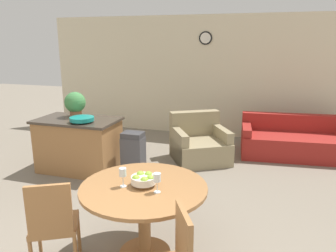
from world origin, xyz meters
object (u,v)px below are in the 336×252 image
object	(u,v)px
wine_glass_left	(123,173)
armchair	(199,145)
dining_chair_near_left	(53,222)
trash_bin	(133,154)
fruit_bowl	(144,179)
teal_bowl	(82,119)
potted_plant	(75,103)
kitchen_island	(79,145)
couch	(296,142)
dining_table	(144,202)
wine_glass_right	(157,178)

from	to	relation	value
wine_glass_left	armchair	world-z (taller)	wine_glass_left
dining_chair_near_left	trash_bin	distance (m)	2.38
fruit_bowl	armchair	world-z (taller)	fruit_bowl
dining_chair_near_left	armchair	world-z (taller)	dining_chair_near_left
trash_bin	armchair	world-z (taller)	armchair
teal_bowl	armchair	size ratio (longest dim) A/B	0.30
dining_chair_near_left	potted_plant	world-z (taller)	potted_plant
wine_glass_left	kitchen_island	xyz separation A→B (m)	(-1.71, 1.89, -0.46)
couch	wine_glass_left	bearing A→B (deg)	-122.10
couch	armchair	distance (m)	1.88
teal_bowl	potted_plant	bearing A→B (deg)	134.70
kitchen_island	teal_bowl	size ratio (longest dim) A/B	3.55
dining_chair_near_left	kitchen_island	size ratio (longest dim) A/B	0.70
wine_glass_left	teal_bowl	size ratio (longest dim) A/B	0.50
dining_chair_near_left	kitchen_island	bearing A→B (deg)	88.53
dining_chair_near_left	teal_bowl	world-z (taller)	teal_bowl
fruit_bowl	couch	xyz separation A→B (m)	(1.65, 3.67, -0.57)
dining_table	wine_glass_right	xyz separation A→B (m)	(0.17, -0.09, 0.31)
fruit_bowl	wine_glass_right	bearing A→B (deg)	-28.86
dining_chair_near_left	armchair	size ratio (longest dim) A/B	0.74
trash_bin	kitchen_island	bearing A→B (deg)	-175.56
teal_bowl	trash_bin	distance (m)	0.99
kitchen_island	wine_glass_left	bearing A→B (deg)	-47.94
kitchen_island	trash_bin	bearing A→B (deg)	4.44
kitchen_island	teal_bowl	xyz separation A→B (m)	(0.20, -0.16, 0.50)
potted_plant	armchair	distance (m)	2.31
dining_table	teal_bowl	world-z (taller)	teal_bowl
potted_plant	armchair	world-z (taller)	potted_plant
kitchen_island	couch	bearing A→B (deg)	27.66
dining_table	wine_glass_left	distance (m)	0.37
teal_bowl	dining_chair_near_left	bearing A→B (deg)	-65.34
dining_chair_near_left	couch	size ratio (longest dim) A/B	0.45
fruit_bowl	wine_glass_right	xyz separation A→B (m)	(0.17, -0.09, 0.07)
wine_glass_right	armchair	size ratio (longest dim) A/B	0.15
fruit_bowl	armchair	bearing A→B (deg)	91.24
dining_table	potted_plant	size ratio (longest dim) A/B	2.95
teal_bowl	armchair	bearing A→B (deg)	37.60
kitchen_island	potted_plant	xyz separation A→B (m)	(-0.11, 0.15, 0.67)
potted_plant	dining_chair_near_left	bearing A→B (deg)	-62.22
trash_bin	armchair	bearing A→B (deg)	49.42
kitchen_island	couch	world-z (taller)	kitchen_island
wine_glass_right	potted_plant	bearing A→B (deg)	136.53
dining_table	armchair	world-z (taller)	armchair
dining_chair_near_left	trash_bin	xyz separation A→B (m)	(-0.22, 2.37, -0.16)
dining_chair_near_left	wine_glass_right	xyz separation A→B (m)	(0.89, 0.38, 0.39)
dining_table	kitchen_island	world-z (taller)	kitchen_island
dining_table	armchair	xyz separation A→B (m)	(-0.06, 2.91, -0.31)
armchair	dining_table	bearing A→B (deg)	-119.31
fruit_bowl	couch	size ratio (longest dim) A/B	0.12
wine_glass_left	trash_bin	xyz separation A→B (m)	(-0.75, 1.96, -0.55)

